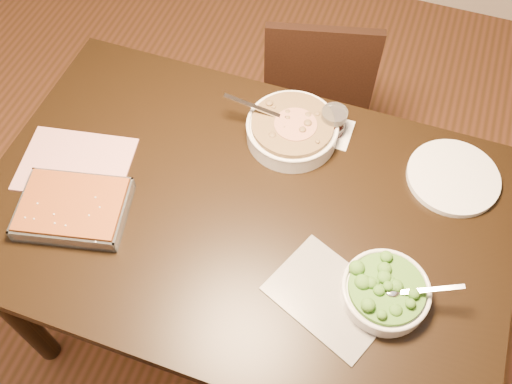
{
  "coord_description": "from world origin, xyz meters",
  "views": [
    {
      "loc": [
        0.29,
        -0.73,
        2.04
      ],
      "look_at": [
        0.03,
        0.03,
        0.8
      ],
      "focal_mm": 40.0,
      "sensor_mm": 36.0,
      "label": 1
    }
  ],
  "objects": [
    {
      "name": "ground",
      "position": [
        0.0,
        0.0,
        0.0
      ],
      "size": [
        4.0,
        4.0,
        0.0
      ],
      "primitive_type": "plane",
      "color": "#452913",
      "rests_on": "ground"
    },
    {
      "name": "magazine_a",
      "position": [
        -0.49,
        -0.02,
        0.75
      ],
      "size": [
        0.34,
        0.27,
        0.01
      ],
      "primitive_type": "cube",
      "rotation": [
        0.0,
        0.0,
        0.18
      ],
      "color": "#AE3144",
      "rests_on": "table"
    },
    {
      "name": "magazine_b",
      "position": [
        0.28,
        -0.16,
        0.75
      ],
      "size": [
        0.34,
        0.3,
        0.01
      ],
      "primitive_type": "cube",
      "rotation": [
        0.0,
        0.0,
        -0.4
      ],
      "color": "#25242B",
      "rests_on": "table"
    },
    {
      "name": "wine_tumbler",
      "position": [
        0.15,
        0.33,
        0.8
      ],
      "size": [
        0.07,
        0.07,
        0.08
      ],
      "color": "black",
      "rests_on": "coaster"
    },
    {
      "name": "dinner_plate",
      "position": [
        0.51,
        0.28,
        0.76
      ],
      "size": [
        0.25,
        0.25,
        0.02
      ],
      "primitive_type": "cylinder",
      "color": "white",
      "rests_on": "table"
    },
    {
      "name": "coaster",
      "position": [
        0.15,
        0.33,
        0.75
      ],
      "size": [
        0.11,
        0.11,
        0.0
      ],
      "primitive_type": "cube",
      "color": "white",
      "rests_on": "table"
    },
    {
      "name": "chair_far",
      "position": [
        0.01,
        0.77,
        0.46
      ],
      "size": [
        0.46,
        0.46,
        0.81
      ],
      "rotation": [
        0.0,
        0.0,
        3.38
      ],
      "color": "black",
      "rests_on": "ground"
    },
    {
      "name": "broccoli_bowl",
      "position": [
        0.4,
        -0.12,
        0.78
      ],
      "size": [
        0.24,
        0.21,
        0.08
      ],
      "color": "white",
      "rests_on": "table"
    },
    {
      "name": "baking_dish",
      "position": [
        -0.41,
        -0.16,
        0.77
      ],
      "size": [
        0.31,
        0.26,
        0.05
      ],
      "rotation": [
        0.0,
        0.0,
        0.22
      ],
      "color": "silver",
      "rests_on": "table"
    },
    {
      "name": "stew_bowl",
      "position": [
        0.05,
        0.27,
        0.79
      ],
      "size": [
        0.29,
        0.26,
        0.1
      ],
      "color": "white",
      "rests_on": "table"
    },
    {
      "name": "table",
      "position": [
        0.0,
        0.0,
        0.65
      ],
      "size": [
        1.4,
        0.9,
        0.75
      ],
      "color": "black",
      "rests_on": "ground"
    }
  ]
}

